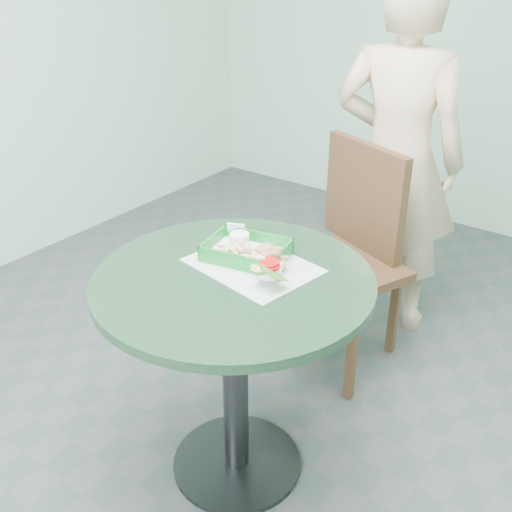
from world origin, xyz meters
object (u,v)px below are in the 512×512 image
Objects in this scene: sauce_ramekin at (242,243)px; crab_sandwich at (261,263)px; dining_chair at (348,242)px; diner_person at (398,146)px; cafe_table at (234,329)px; food_basket at (247,259)px.

crab_sandwich is at bearing -27.86° from sauce_ramekin.
diner_person reaches higher than dining_chair.
diner_person is at bearing 91.18° from cafe_table.
diner_person is (0.02, 0.36, 0.33)m from dining_chair.
diner_person is 27.02× the size of sauce_ramekin.
dining_chair is at bearing 87.84° from sauce_ramekin.
sauce_ramekin reaches higher than food_basket.
cafe_table is at bearing -123.26° from crab_sandwich.
sauce_ramekin is (-0.05, -1.05, -0.06)m from diner_person.
dining_chair is at bearing 90.75° from food_basket.
food_basket is (-0.02, -1.07, -0.10)m from diner_person.
dining_chair is 0.75m from sauce_ramekin.
crab_sandwich is 1.77× the size of sauce_ramekin.
crab_sandwich is at bearing 56.74° from cafe_table.
diner_person is at bearing 93.77° from crab_sandwich.
dining_chair reaches higher than cafe_table.
food_basket is at bearing 153.79° from crab_sandwich.
diner_person is 1.12m from crab_sandwich.
dining_chair is 0.54× the size of diner_person.
dining_chair is at bearing 97.34° from crab_sandwich.
diner_person reaches higher than cafe_table.
diner_person is at bearing 89.20° from food_basket.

